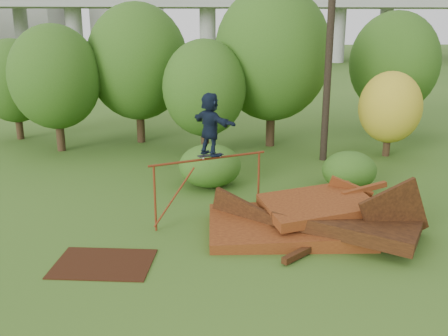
{
  "coord_description": "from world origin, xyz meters",
  "views": [
    {
      "loc": [
        -1.47,
        -10.75,
        5.31
      ],
      "look_at": [
        -0.8,
        2.0,
        1.6
      ],
      "focal_mm": 40.0,
      "sensor_mm": 36.0,
      "label": 1
    }
  ],
  "objects_px": {
    "flat_plate": "(104,264)",
    "skater": "(210,124)",
    "utility_pole": "(330,32)",
    "scrap_pile": "(313,221)"
  },
  "relations": [
    {
      "from": "flat_plate",
      "to": "skater",
      "type": "bearing_deg",
      "value": 44.69
    },
    {
      "from": "skater",
      "to": "utility_pole",
      "type": "height_order",
      "value": "utility_pole"
    },
    {
      "from": "skater",
      "to": "utility_pole",
      "type": "xyz_separation_m",
      "value": [
        4.7,
        6.23,
        2.25
      ]
    },
    {
      "from": "scrap_pile",
      "to": "skater",
      "type": "relative_size",
      "value": 3.38
    },
    {
      "from": "scrap_pile",
      "to": "utility_pole",
      "type": "xyz_separation_m",
      "value": [
        2.07,
        7.28,
        4.64
      ]
    },
    {
      "from": "scrap_pile",
      "to": "flat_plate",
      "type": "height_order",
      "value": "scrap_pile"
    },
    {
      "from": "flat_plate",
      "to": "scrap_pile",
      "type": "bearing_deg",
      "value": 15.75
    },
    {
      "from": "scrap_pile",
      "to": "skater",
      "type": "distance_m",
      "value": 3.71
    },
    {
      "from": "scrap_pile",
      "to": "skater",
      "type": "bearing_deg",
      "value": 158.28
    },
    {
      "from": "scrap_pile",
      "to": "utility_pole",
      "type": "bearing_deg",
      "value": 74.14
    }
  ]
}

